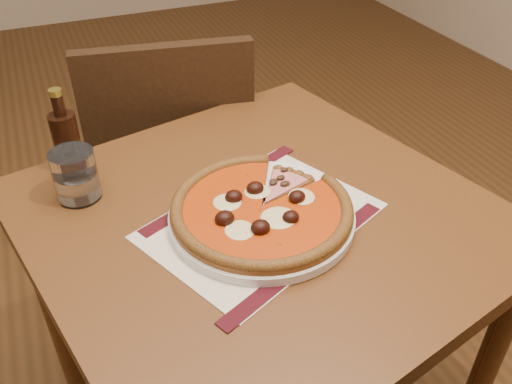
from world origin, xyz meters
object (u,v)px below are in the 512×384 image
plate (262,216)px  table (260,251)px  water_glass (76,175)px  chair_far (173,162)px  bottle (66,139)px  pizza (262,208)px

plate → table: bearing=71.7°
water_glass → table: bearing=-30.2°
table → chair_far: (-0.03, 0.58, -0.13)m
plate → bottle: 0.43m
chair_far → water_glass: chair_far is taller
bottle → chair_far: bearing=46.9°
pizza → water_glass: 0.36m
chair_far → pizza: (0.02, -0.61, 0.26)m
pizza → water_glass: (-0.29, 0.20, 0.02)m
bottle → plate: bearing=-46.9°
bottle → table: bearing=-43.3°
plate → pizza: (-0.00, -0.00, 0.02)m
table → pizza: size_ratio=2.93×
table → plate: size_ratio=2.86×
table → water_glass: bearing=149.8°
plate → chair_far: bearing=91.6°
table → plate: plate is taller
table → bottle: bottle is taller
pizza → bottle: bearing=133.1°
table → pizza: bearing=-108.6°
water_glass → plate: bearing=-34.9°
table → plate: (-0.01, -0.03, 0.11)m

